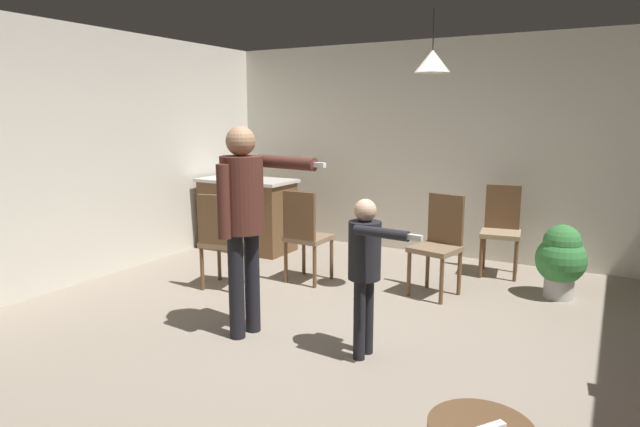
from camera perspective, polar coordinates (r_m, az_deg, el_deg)
ground at (r=4.34m, az=1.78°, el=-13.79°), size 7.68×7.68×0.00m
wall_back at (r=6.98m, az=14.06°, el=6.57°), size 6.40×0.10×2.70m
wall_left at (r=6.14m, az=-25.87°, el=5.36°), size 0.10×6.40×2.70m
kitchen_counter at (r=7.22m, az=-7.70°, el=-0.08°), size 1.26×0.66×0.95m
person_adult at (r=4.29m, az=-8.07°, el=0.53°), size 0.86×0.49×1.70m
person_child at (r=3.93m, az=4.86°, el=-4.99°), size 0.60×0.38×1.19m
dining_chair_by_counter at (r=5.60m, az=-10.36°, el=-2.49°), size 0.49×0.49×1.00m
dining_chair_near_wall at (r=6.38m, az=18.61°, el=-1.30°), size 0.47×0.47×1.00m
dining_chair_centre_back at (r=5.49m, az=12.50°, el=-2.85°), size 0.50×0.50×1.00m
dining_chair_spare at (r=5.72m, az=-1.58°, el=-2.07°), size 0.43×0.43×1.00m
potted_plant_corner at (r=5.77m, az=24.14°, el=-4.31°), size 0.48×0.48×0.74m
ceiling_light_pendant at (r=5.09m, az=11.80°, el=15.50°), size 0.32×0.32×0.55m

